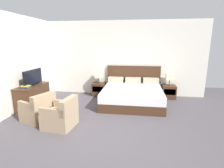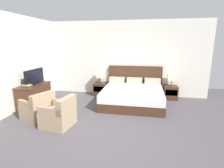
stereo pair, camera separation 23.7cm
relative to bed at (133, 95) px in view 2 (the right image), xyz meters
name	(u,v)px [view 2 (the right image)]	position (x,y,z in m)	size (l,w,h in m)	color
ground_plane	(97,133)	(-0.64, -2.24, -0.30)	(9.72, 9.72, 0.00)	#4C474C
wall_back	(119,59)	(-0.64, 1.03, 1.12)	(6.66, 0.06, 2.84)	silver
wall_left	(22,63)	(-3.40, -0.92, 1.12)	(0.06, 5.04, 2.84)	silver
bed	(133,95)	(0.00, 0.00, 0.00)	(2.04, 2.05, 1.16)	#422819
nightstand_left	(100,89)	(-1.33, 0.72, -0.05)	(0.49, 0.44, 0.49)	#422819
nightstand_right	(170,92)	(1.33, 0.72, -0.05)	(0.49, 0.44, 0.49)	#422819
table_lamp_left	(100,75)	(-1.33, 0.72, 0.52)	(0.27, 0.27, 0.44)	#332D28
table_lamp_right	(172,77)	(1.33, 0.72, 0.52)	(0.27, 0.27, 0.44)	#332D28
dresser	(34,95)	(-3.07, -0.94, 0.08)	(0.55, 1.16, 0.74)	#422819
tv	(35,77)	(-3.07, -0.84, 0.67)	(0.18, 0.94, 0.47)	black
book_red_cover	(27,86)	(-3.06, -1.26, 0.46)	(0.20, 0.16, 0.04)	#234C8E
book_blue_cover	(27,85)	(-3.06, -1.26, 0.50)	(0.23, 0.19, 0.03)	gold
armchair_by_window	(39,109)	(-2.40, -1.77, -0.01)	(0.89, 0.88, 0.76)	#9E8466
armchair_companion	(59,115)	(-1.66, -2.04, -0.01)	(0.77, 0.76, 0.76)	#9E8466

